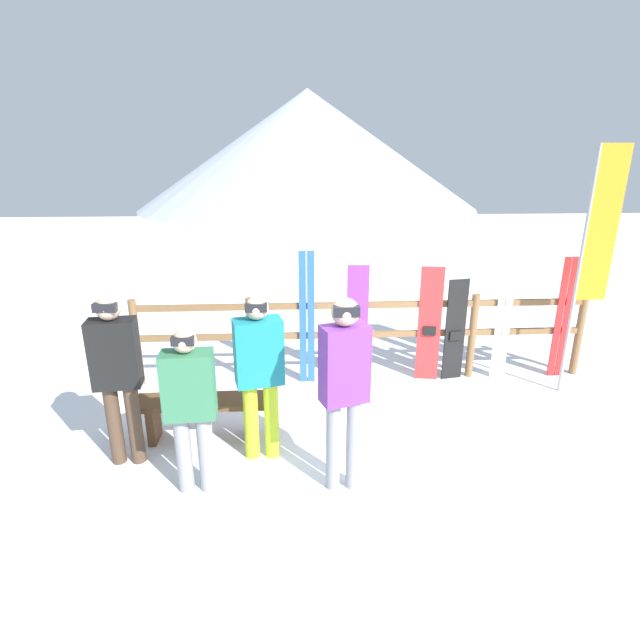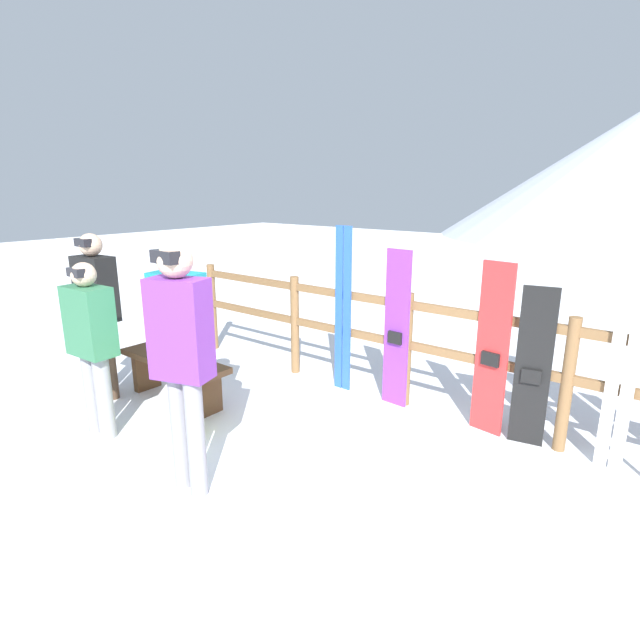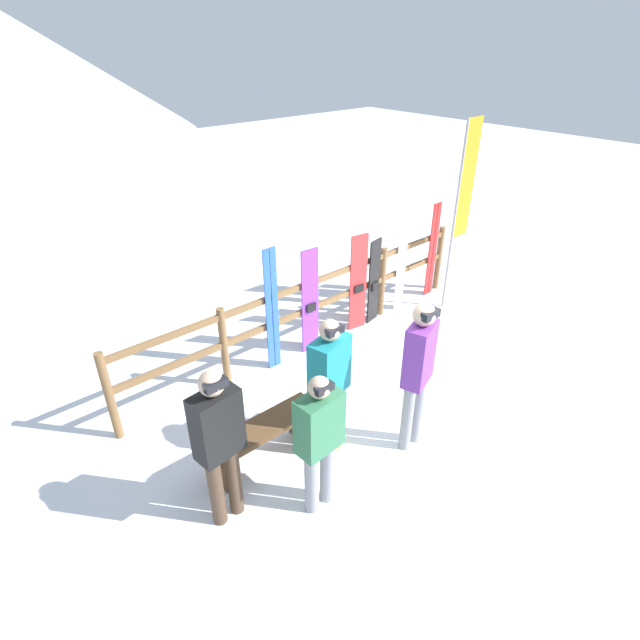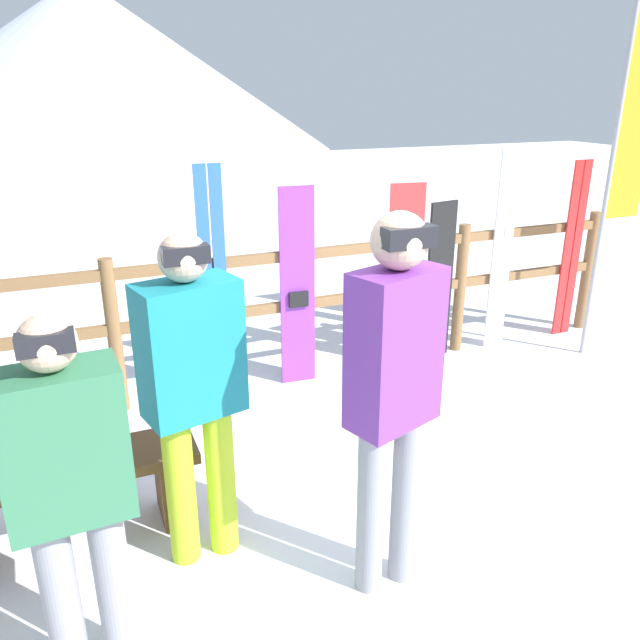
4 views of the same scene
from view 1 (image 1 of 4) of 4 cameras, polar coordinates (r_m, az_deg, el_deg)
name	(u,v)px [view 1 (image 1 of 4)]	position (r m, az deg, el deg)	size (l,w,h in m)	color
ground_plane	(386,457)	(5.26, 7.60, -15.22)	(40.00, 40.00, 0.00)	white
mountain_backdrop	(308,150)	(28.13, -1.43, 18.89)	(18.00, 18.00, 6.00)	#B2BCD1
fence	(363,330)	(6.57, 4.96, -1.16)	(5.98, 0.10, 1.15)	brown
bench	(202,409)	(5.47, -13.34, -9.91)	(1.37, 0.36, 0.47)	brown
person_black	(117,369)	(5.03, -22.21, -5.25)	(0.45, 0.28, 1.71)	#4C3828
person_purple	(344,380)	(4.28, 2.79, -6.92)	(0.45, 0.33, 1.80)	gray
person_teal	(259,368)	(4.79, -6.97, -5.46)	(0.49, 0.34, 1.67)	#B7D826
person_plaid_green	(190,402)	(4.47, -14.63, -9.01)	(0.45, 0.26, 1.54)	gray
ski_pair_blue	(307,319)	(6.39, -1.51, 0.13)	(0.20, 0.02, 1.76)	blue
snowboard_purple	(357,325)	(6.47, 4.27, -0.60)	(0.28, 0.07, 1.58)	purple
snowboard_red	(429,325)	(6.66, 12.39, -0.56)	(0.30, 0.09, 1.54)	red
snowboard_black_stripe	(455,331)	(6.79, 15.19, -1.17)	(0.28, 0.10, 1.38)	black
ski_pair_white	(504,315)	(6.95, 20.26, 0.57)	(0.19, 0.02, 1.78)	white
ski_pair_red	(563,318)	(7.33, 26.00, 0.17)	(0.20, 0.02, 1.65)	red
rental_flag	(593,245)	(6.69, 28.78, 7.49)	(0.40, 0.04, 3.01)	#99999E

